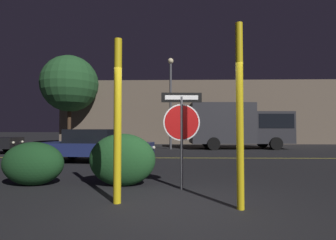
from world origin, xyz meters
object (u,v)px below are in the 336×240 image
object	(u,v)px
yellow_pole_left	(118,120)
delivery_truck	(240,125)
hedge_bush_2	(122,160)
street_lamp	(171,93)
yellow_pole_right	(240,115)
passing_car_2	(95,146)
tree_0	(70,84)
stop_sign	(182,121)
hedge_bush_1	(33,164)

from	to	relation	value
yellow_pole_left	delivery_truck	bearing A→B (deg)	67.50
yellow_pole_left	hedge_bush_2	xyz separation A→B (m)	(-0.20, 1.47, -0.90)
delivery_truck	street_lamp	size ratio (longest dim) A/B	1.11
yellow_pole_right	passing_car_2	bearing A→B (deg)	124.91
yellow_pole_right	tree_0	bearing A→B (deg)	119.50
yellow_pole_right	delivery_truck	world-z (taller)	yellow_pole_right
passing_car_2	tree_0	bearing A→B (deg)	-147.68
yellow_pole_right	hedge_bush_2	world-z (taller)	yellow_pole_right
yellow_pole_right	stop_sign	bearing A→B (deg)	123.30
yellow_pole_right	street_lamp	xyz separation A→B (m)	(-1.37, 13.44, 2.26)
hedge_bush_1	street_lamp	bearing A→B (deg)	74.68
stop_sign	hedge_bush_1	world-z (taller)	stop_sign
stop_sign	delivery_truck	xyz separation A→B (m)	(4.47, 12.61, 0.16)
passing_car_2	delivery_truck	world-z (taller)	delivery_truck
tree_0	stop_sign	bearing A→B (deg)	-60.84
delivery_truck	tree_0	world-z (taller)	tree_0
hedge_bush_1	passing_car_2	xyz separation A→B (m)	(0.12, 4.53, 0.16)
yellow_pole_left	hedge_bush_1	distance (m)	2.98
yellow_pole_right	street_lamp	distance (m)	13.70
delivery_truck	hedge_bush_2	bearing A→B (deg)	-28.10
hedge_bush_1	delivery_truck	world-z (taller)	delivery_truck
yellow_pole_left	hedge_bush_2	world-z (taller)	yellow_pole_left
yellow_pole_left	hedge_bush_1	bearing A→B (deg)	147.90
yellow_pole_left	stop_sign	bearing A→B (deg)	42.84
delivery_truck	stop_sign	bearing A→B (deg)	-22.00
stop_sign	delivery_truck	bearing A→B (deg)	67.09
hedge_bush_1	delivery_truck	xyz separation A→B (m)	(8.07, 12.24, 1.17)
passing_car_2	stop_sign	bearing A→B (deg)	41.32
yellow_pole_left	passing_car_2	size ratio (longest dim) A/B	0.62
yellow_pole_left	tree_0	world-z (taller)	tree_0
passing_car_2	street_lamp	world-z (taller)	street_lamp
stop_sign	passing_car_2	size ratio (longest dim) A/B	0.45
yellow_pole_right	hedge_bush_1	world-z (taller)	yellow_pole_right
yellow_pole_left	passing_car_2	bearing A→B (deg)	110.56
stop_sign	yellow_pole_left	xyz separation A→B (m)	(-1.22, -1.13, -0.01)
yellow_pole_left	delivery_truck	xyz separation A→B (m)	(5.69, 13.74, 0.17)
hedge_bush_2	stop_sign	bearing A→B (deg)	-13.41
yellow_pole_left	tree_0	bearing A→B (deg)	114.49
hedge_bush_1	hedge_bush_2	bearing A→B (deg)	-0.72
yellow_pole_left	yellow_pole_right	distance (m)	2.20
yellow_pole_left	yellow_pole_right	world-z (taller)	yellow_pole_right
street_lamp	tree_0	size ratio (longest dim) A/B	0.80
hedge_bush_1	delivery_truck	size ratio (longest dim) A/B	0.21
yellow_pole_right	yellow_pole_left	bearing A→B (deg)	171.54
street_lamp	tree_0	distance (m)	10.39
yellow_pole_right	street_lamp	world-z (taller)	street_lamp
delivery_truck	yellow_pole_right	bearing A→B (deg)	-16.52
passing_car_2	street_lamp	distance (m)	8.36
tree_0	hedge_bush_2	bearing A→B (deg)	-64.18
delivery_truck	hedge_bush_1	bearing A→B (deg)	-35.85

